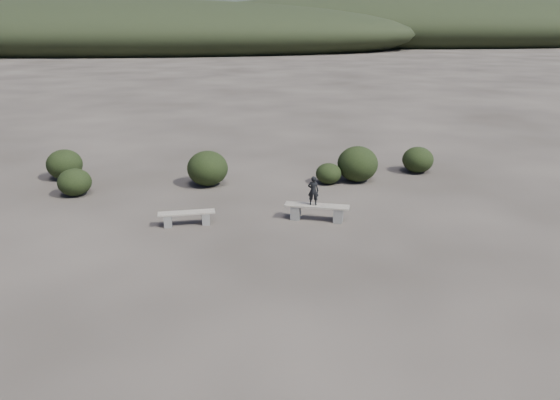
{
  "coord_description": "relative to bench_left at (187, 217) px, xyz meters",
  "views": [
    {
      "loc": [
        -0.45,
        -10.98,
        6.04
      ],
      "look_at": [
        0.39,
        3.5,
        1.1
      ],
      "focal_mm": 35.0,
      "sensor_mm": 36.0,
      "label": 1
    }
  ],
  "objects": [
    {
      "name": "shrub_f",
      "position": [
        -5.21,
        5.27,
        0.31
      ],
      "size": [
        1.35,
        1.35,
        1.14
      ],
      "primitive_type": "ellipsoid",
      "color": "black",
      "rests_on": "ground"
    },
    {
      "name": "shrub_b",
      "position": [
        0.36,
        4.09,
        0.39
      ],
      "size": [
        1.51,
        1.51,
        1.3
      ],
      "primitive_type": "ellipsoid",
      "color": "black",
      "rests_on": "ground"
    },
    {
      "name": "ground",
      "position": [
        2.36,
        -4.53,
        -0.26
      ],
      "size": [
        1200.0,
        1200.0,
        0.0
      ],
      "primitive_type": "plane",
      "color": "#2E2824",
      "rests_on": "ground"
    },
    {
      "name": "shrub_c",
      "position": [
        4.88,
        4.03,
        0.13
      ],
      "size": [
        0.97,
        0.97,
        0.78
      ],
      "primitive_type": "ellipsoid",
      "color": "black",
      "rests_on": "ground"
    },
    {
      "name": "seated_person",
      "position": [
        3.85,
        0.23,
        0.7
      ],
      "size": [
        0.37,
        0.28,
        0.92
      ],
      "primitive_type": "imported",
      "rotation": [
        0.0,
        0.0,
        2.93
      ],
      "color": "black",
      "rests_on": "bench_right"
    },
    {
      "name": "shrub_e",
      "position": [
        8.68,
        5.37,
        0.26
      ],
      "size": [
        1.24,
        1.24,
        1.03
      ],
      "primitive_type": "ellipsoid",
      "color": "black",
      "rests_on": "ground"
    },
    {
      "name": "bench_right",
      "position": [
        3.97,
        0.2,
        0.04
      ],
      "size": [
        2.02,
        0.89,
        0.5
      ],
      "rotation": [
        0.0,
        0.0,
        -0.25
      ],
      "color": "slate",
      "rests_on": "ground"
    },
    {
      "name": "mountain_ridges",
      "position": [
        -5.12,
        334.53,
        10.58
      ],
      "size": [
        500.0,
        400.0,
        56.0
      ],
      "color": "black",
      "rests_on": "ground"
    },
    {
      "name": "shrub_a",
      "position": [
        -4.22,
        3.15,
        0.22
      ],
      "size": [
        1.17,
        1.17,
        0.95
      ],
      "primitive_type": "ellipsoid",
      "color": "black",
      "rests_on": "ground"
    },
    {
      "name": "shrub_d",
      "position": [
        6.02,
        4.3,
        0.42
      ],
      "size": [
        1.54,
        1.54,
        1.35
      ],
      "primitive_type": "ellipsoid",
      "color": "black",
      "rests_on": "ground"
    },
    {
      "name": "bench_left",
      "position": [
        0.0,
        0.0,
        0.0
      ],
      "size": [
        1.73,
        0.56,
        0.42
      ],
      "rotation": [
        0.0,
        0.0,
        0.13
      ],
      "color": "slate",
      "rests_on": "ground"
    }
  ]
}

